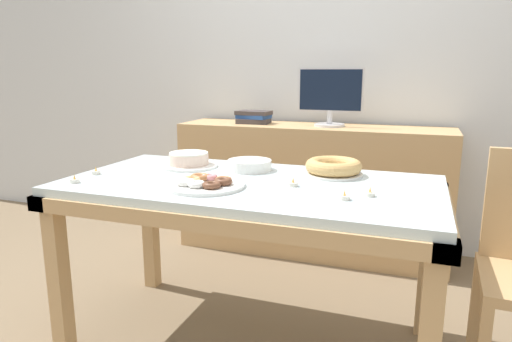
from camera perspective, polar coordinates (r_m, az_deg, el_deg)
ground_plane at (r=2.27m, az=-0.69°, el=-20.61°), size 12.00×12.00×0.00m
wall_back at (r=3.35m, az=8.49°, el=13.31°), size 8.00×0.10×2.60m
dining_table at (r=1.98m, az=-0.74°, el=-4.02°), size 1.62×0.84×0.77m
sideboard at (r=3.15m, az=6.92°, el=-2.33°), size 1.81×0.44×0.88m
computer_monitor at (r=3.03m, az=9.26°, el=9.10°), size 0.42×0.20×0.38m
book_stack at (r=3.19m, az=-0.29°, el=6.76°), size 0.24×0.18×0.09m
cake_chocolate_round at (r=2.27m, az=-8.37°, el=1.30°), size 0.28×0.28×0.07m
cake_golden_bundt at (r=2.09m, az=9.65°, el=0.44°), size 0.26×0.26×0.07m
pastry_platter at (r=1.87m, az=-6.43°, el=-1.54°), size 0.33×0.33×0.04m
plate_stack at (r=2.17m, az=-0.82°, el=0.75°), size 0.21×0.21×0.05m
tealight_right_edge at (r=2.07m, az=-21.72°, el=-1.12°), size 0.04×0.04×0.04m
tealight_near_cakes at (r=2.21m, az=-19.37°, el=-0.15°), size 0.04×0.04×0.04m
tealight_near_front at (r=1.70m, az=11.00°, el=-3.23°), size 0.04×0.04×0.04m
tealight_left_edge at (r=1.87m, az=4.65°, el=-1.61°), size 0.04×0.04×0.04m
tealight_centre at (r=1.77m, az=14.04°, el=-2.77°), size 0.04×0.04×0.04m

